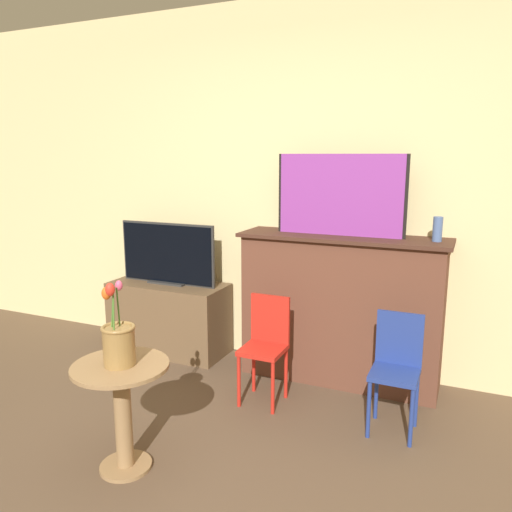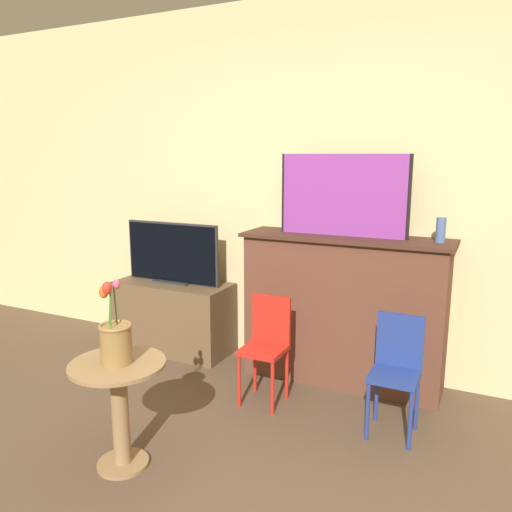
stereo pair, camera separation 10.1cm
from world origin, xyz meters
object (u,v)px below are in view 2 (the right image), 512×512
Objects in this scene: chair_blue at (396,366)px; vase_tulips at (116,339)px; tv_monitor at (172,254)px; painting at (343,195)px; chair_red at (267,341)px.

chair_blue is 1.62× the size of vase_tulips.
chair_blue is 1.57m from vase_tulips.
chair_blue is at bearing -14.54° from tv_monitor.
tv_monitor reaches higher than vase_tulips.
painting is 1.28× the size of chair_red.
tv_monitor reaches higher than chair_red.
chair_red is 0.83m from chair_blue.
vase_tulips reaches higher than chair_blue.
chair_blue is at bearing -1.86° from chair_red.
painting is 2.08× the size of vase_tulips.
tv_monitor is (-1.39, -0.04, -0.52)m from painting.
vase_tulips is at bearing -115.35° from painting.
chair_red is at bearing 178.14° from chair_blue.
painting reaches higher than chair_red.
painting is 1.18m from chair_blue.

